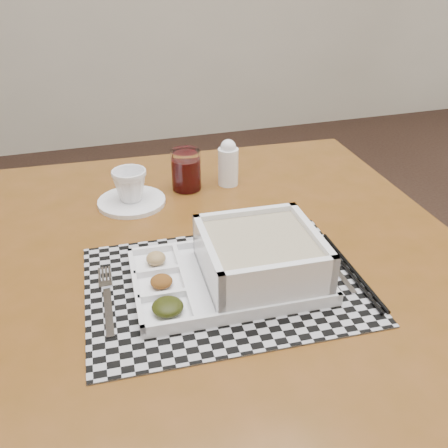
% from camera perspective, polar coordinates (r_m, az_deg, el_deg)
% --- Properties ---
extents(floor, '(5.00, 5.00, 0.00)m').
position_cam_1_polar(floor, '(1.69, 11.33, -19.60)').
color(floor, black).
rests_on(floor, ground).
extents(dining_table, '(1.06, 1.06, 0.75)m').
position_cam_1_polar(dining_table, '(0.99, -2.18, -6.86)').
color(dining_table, '#5C3910').
rests_on(dining_table, ground).
extents(placemat, '(0.48, 0.36, 0.00)m').
position_cam_1_polar(placemat, '(0.86, 0.04, -6.90)').
color(placemat, '#A8A8B0').
rests_on(placemat, dining_table).
extents(serving_tray, '(0.33, 0.24, 0.09)m').
position_cam_1_polar(serving_tray, '(0.84, 3.07, -4.53)').
color(serving_tray, white).
rests_on(serving_tray, placemat).
extents(fork, '(0.03, 0.19, 0.00)m').
position_cam_1_polar(fork, '(0.84, -13.29, -8.19)').
color(fork, silver).
rests_on(fork, placemat).
extents(spoon, '(0.04, 0.18, 0.01)m').
position_cam_1_polar(spoon, '(0.95, 11.01, -2.90)').
color(spoon, silver).
rests_on(spoon, placemat).
extents(chopsticks, '(0.03, 0.24, 0.01)m').
position_cam_1_polar(chopsticks, '(0.91, 14.25, -5.13)').
color(chopsticks, black).
rests_on(chopsticks, placemat).
extents(saucer, '(0.15, 0.15, 0.01)m').
position_cam_1_polar(saucer, '(1.13, -10.50, 2.53)').
color(saucer, white).
rests_on(saucer, dining_table).
extents(cup, '(0.08, 0.08, 0.07)m').
position_cam_1_polar(cup, '(1.11, -10.69, 4.38)').
color(cup, white).
rests_on(cup, saucer).
extents(juice_glass, '(0.07, 0.07, 0.10)m').
position_cam_1_polar(juice_glass, '(1.16, -4.35, 6.00)').
color(juice_glass, white).
rests_on(juice_glass, dining_table).
extents(creamer_bottle, '(0.05, 0.05, 0.11)m').
position_cam_1_polar(creamer_bottle, '(1.18, 0.48, 6.97)').
color(creamer_bottle, white).
rests_on(creamer_bottle, dining_table).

